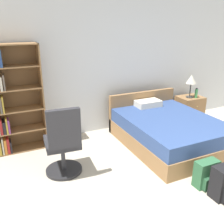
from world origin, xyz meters
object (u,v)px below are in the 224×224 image
Objects in this scene: bed at (167,130)px; water_bottle at (196,93)px; nightstand at (189,108)px; backpack_green at (207,174)px; office_chair at (63,145)px; bookshelf at (7,101)px; backpack_black at (224,184)px; table_lamp at (191,80)px.

water_bottle is (1.24, 0.66, 0.38)m from bed.
nightstand is 1.45× the size of backpack_green.
nightstand is at bearing 17.09° from office_chair.
bookshelf is 4.82× the size of backpack_green.
office_chair is at bearing 141.38° from backpack_black.
backpack_green is at bearing -102.62° from bed.
backpack_green is at bearing -43.50° from bookshelf.
bed reaches higher than backpack_black.
nightstand is at bearing 54.08° from backpack_green.
water_bottle is 2.72m from backpack_black.
nightstand is at bearing 23.78° from table_lamp.
water_bottle is (3.83, -0.24, -0.26)m from bookshelf.
water_bottle is 2.51m from backpack_green.
backpack_black is at bearing -99.91° from bed.
bed is at bearing -19.24° from bookshelf.
bed is (2.59, -0.90, -0.64)m from bookshelf.
backpack_green is (1.68, -1.07, -0.31)m from office_chair.
bookshelf is 2.81m from bed.
bed is 1.80× the size of office_chair.
office_chair is 1.98× the size of nightstand.
office_chair reaches higher than table_lamp.
bed is 1.99m from office_chair.
backpack_green is (-0.29, -1.28, -0.09)m from bed.
water_bottle is at bearing 15.05° from office_chair.
table_lamp is at bearing -156.22° from nightstand.
bed is 1.42m from nightstand.
backpack_black reaches higher than backpack_green.
office_chair is 2.46× the size of backpack_black.
backpack_black is (-0.27, -1.56, -0.06)m from bed.
office_chair reaches higher than bed.
backpack_black is at bearing -46.76° from bookshelf.
backpack_green is at bearing -32.61° from office_chair.
table_lamp is at bearing 16.96° from office_chair.
bookshelf is 3.45m from backpack_black.
bed reaches higher than water_bottle.
table_lamp reaches higher than water_bottle.
office_chair is 4.91× the size of water_bottle.
table_lamp is 2.59m from backpack_green.
backpack_green is (-1.42, -2.02, -0.76)m from table_lamp.
bookshelf reaches higher than table_lamp.
office_chair is at bearing -174.05° from bed.
nightstand is at bearing 112.97° from water_bottle.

